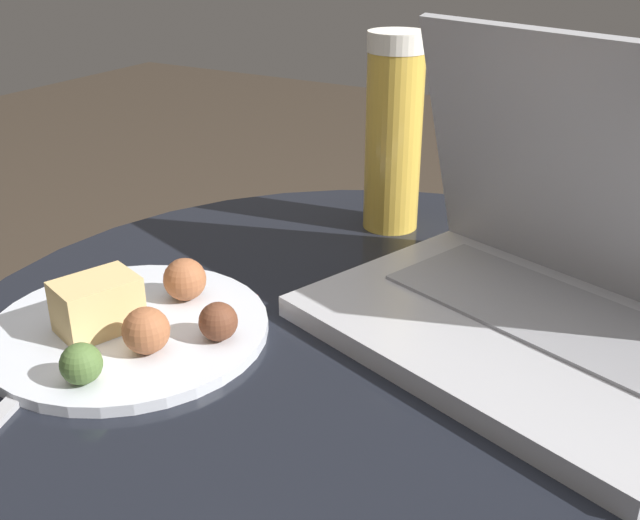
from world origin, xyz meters
TOP-DOWN VIEW (x-y plane):
  - table at (0.00, 0.00)m, footprint 0.73×0.73m
  - napkin at (-0.18, -0.08)m, footprint 0.21×0.18m
  - laptop at (0.10, 0.08)m, footprint 0.38×0.32m
  - beer_glass at (-0.10, 0.23)m, footprint 0.06×0.06m
  - snack_plate at (-0.18, -0.09)m, footprint 0.23×0.23m
  - fork at (-0.20, -0.17)m, footprint 0.07×0.17m

SIDE VIEW (x-z plane):
  - table at x=0.00m, z-range 0.13..0.63m
  - napkin at x=-0.18m, z-range 0.50..0.50m
  - fork at x=-0.20m, z-range 0.50..0.51m
  - snack_plate at x=-0.18m, z-range 0.49..0.54m
  - laptop at x=0.10m, z-range 0.43..0.67m
  - beer_glass at x=-0.10m, z-range 0.50..0.71m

